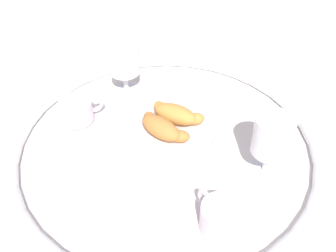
{
  "coord_description": "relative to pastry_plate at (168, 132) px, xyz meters",
  "views": [
    {
      "loc": [
        0.52,
        -0.34,
        0.63
      ],
      "look_at": [
        -0.03,
        0.03,
        0.03
      ],
      "focal_mm": 43.02,
      "sensor_mm": 36.0,
      "label": 1
    }
  ],
  "objects": [
    {
      "name": "ground_plane",
      "position": [
        0.03,
        -0.03,
        -0.01
      ],
      "size": [
        2.2,
        2.2,
        0.0
      ],
      "primitive_type": "plane",
      "color": "silver"
    },
    {
      "name": "coffee_cup_far",
      "position": [
        0.25,
        -0.06,
        0.01
      ],
      "size": [
        0.14,
        0.14,
        0.06
      ],
      "color": "silver",
      "rests_on": "ground_plane"
    },
    {
      "name": "pastry_plate",
      "position": [
        0.0,
        0.0,
        0.0
      ],
      "size": [
        0.23,
        0.23,
        0.02
      ],
      "color": "silver",
      "rests_on": "ground_plane"
    },
    {
      "name": "table_chrome_rim",
      "position": [
        0.03,
        -0.03,
        -0.0
      ],
      "size": [
        0.67,
        0.67,
        0.02
      ],
      "primitive_type": "torus",
      "color": "silver",
      "rests_on": "ground_plane"
    },
    {
      "name": "juice_glass_left",
      "position": [
        -0.2,
        0.0,
        0.08
      ],
      "size": [
        0.08,
        0.08,
        0.14
      ],
      "color": "white",
      "rests_on": "ground_plane"
    },
    {
      "name": "folded_napkin",
      "position": [
        0.1,
        -0.19,
        -0.01
      ],
      "size": [
        0.15,
        0.15,
        0.01
      ],
      "primitive_type": "cube",
      "rotation": [
        0.0,
        0.0,
        0.47
      ],
      "color": "silver",
      "rests_on": "ground_plane"
    },
    {
      "name": "croissant_small",
      "position": [
        -0.01,
        0.03,
        0.03
      ],
      "size": [
        0.12,
        0.1,
        0.04
      ],
      "color": "#CC893D",
      "rests_on": "pastry_plate"
    },
    {
      "name": "juice_glass_right",
      "position": [
        0.2,
        0.11,
        0.08
      ],
      "size": [
        0.08,
        0.08,
        0.14
      ],
      "color": "white",
      "rests_on": "ground_plane"
    },
    {
      "name": "coffee_cup_near",
      "position": [
        -0.16,
        -0.15,
        0.01
      ],
      "size": [
        0.14,
        0.14,
        0.06
      ],
      "color": "silver",
      "rests_on": "ground_plane"
    },
    {
      "name": "croissant_large",
      "position": [
        0.01,
        -0.02,
        0.03
      ],
      "size": [
        0.13,
        0.09,
        0.04
      ],
      "color": "#BC7A38",
      "rests_on": "pastry_plate"
    },
    {
      "name": "sugar_packet",
      "position": [
        -0.17,
        0.14,
        -0.01
      ],
      "size": [
        0.06,
        0.05,
        0.01
      ],
      "primitive_type": "cube",
      "rotation": [
        0.0,
        0.0,
        -0.34
      ],
      "color": "white",
      "rests_on": "ground_plane"
    }
  ]
}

